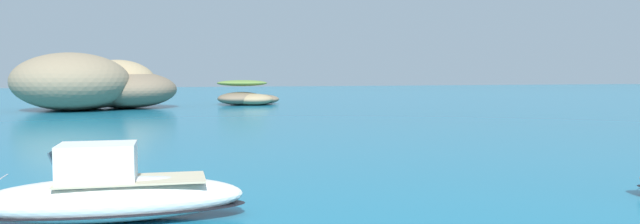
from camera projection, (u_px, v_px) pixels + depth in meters
The scene contains 3 objects.
islet_large at pixel (93, 87), 78.24m from camera, with size 23.55×21.04×7.26m.
islet_small at pixel (248, 96), 89.35m from camera, with size 11.41×9.72×3.65m.
motorboat_white at pixel (111, 195), 18.99m from camera, with size 8.56×3.10×2.48m.
Camera 1 is at (-9.54, -7.62, 4.68)m, focal length 33.81 mm.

